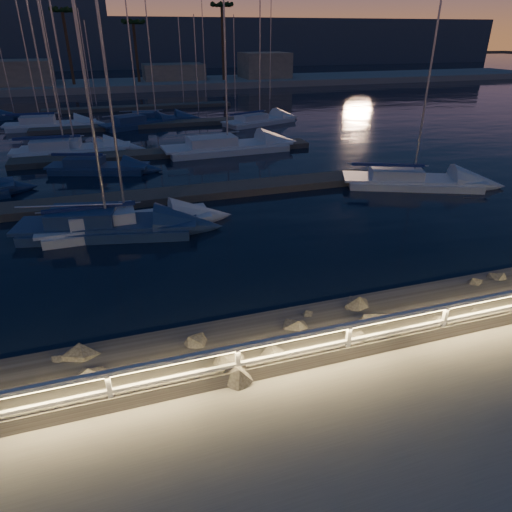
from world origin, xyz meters
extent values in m
plane|color=gray|center=(0.00, 0.00, 0.00)|extent=(400.00, 400.00, 0.00)
cube|color=gray|center=(0.00, -2.50, -0.10)|extent=(240.00, 5.00, 0.20)
cube|color=slate|center=(0.00, 1.50, -0.30)|extent=(240.00, 3.45, 1.29)
plane|color=black|center=(0.00, 80.00, -0.60)|extent=(320.00, 320.00, 0.00)
plane|color=black|center=(0.00, 0.00, -1.20)|extent=(400.00, 400.00, 0.00)
cube|color=white|center=(-5.00, 0.00, 0.50)|extent=(0.11, 0.11, 1.00)
cube|color=white|center=(-2.00, 0.00, 0.50)|extent=(0.11, 0.11, 1.00)
cube|color=white|center=(1.00, 0.00, 0.50)|extent=(0.11, 0.11, 1.00)
cube|color=white|center=(4.00, 0.00, 0.50)|extent=(0.11, 0.11, 1.00)
cube|color=white|center=(0.00, 0.00, 1.00)|extent=(44.00, 0.12, 0.12)
cube|color=white|center=(0.00, 0.00, 0.50)|extent=(44.00, 0.09, 0.09)
cube|color=#FFDC72|center=(0.00, -0.02, 0.92)|extent=(44.00, 0.04, 0.03)
sphere|color=slate|center=(-0.32, 0.64, -0.03)|extent=(0.91, 0.91, 0.91)
sphere|color=slate|center=(7.38, 2.10, -0.35)|extent=(0.81, 0.81, 0.81)
sphere|color=slate|center=(5.65, 0.41, 0.01)|extent=(1.08, 1.08, 1.08)
cube|color=#5F574F|center=(0.00, 16.00, -0.40)|extent=(22.00, 2.00, 0.40)
cube|color=#5F574F|center=(0.00, 26.00, -0.40)|extent=(22.00, 2.00, 0.40)
cube|color=#5F574F|center=(0.00, 38.00, -0.40)|extent=(22.00, 2.00, 0.40)
cube|color=#5F574F|center=(0.00, 50.00, -0.40)|extent=(22.00, 2.00, 0.40)
cube|color=gray|center=(0.00, 74.00, -0.20)|extent=(160.00, 14.00, 1.20)
cube|color=gray|center=(-18.00, 74.00, 1.80)|extent=(14.00, 8.00, 4.00)
cube|color=gray|center=(8.00, 75.00, 1.30)|extent=(10.00, 6.00, 3.00)
cube|color=gray|center=(24.00, 74.00, 2.10)|extent=(8.00, 7.00, 4.60)
cylinder|color=#4A3622|center=(-8.00, 72.00, 5.65)|extent=(0.44, 0.44, 10.50)
cylinder|color=#4A3622|center=(2.00, 73.00, 4.90)|extent=(0.44, 0.44, 9.00)
cylinder|color=#4A3622|center=(16.00, 72.00, 6.15)|extent=(0.44, 0.44, 11.50)
cube|color=#344050|center=(0.00, 130.00, 4.00)|extent=(220.00, 30.00, 14.00)
cube|color=navy|center=(-4.79, 12.00, -0.45)|extent=(7.79, 4.00, 0.58)
cube|color=navy|center=(-4.79, 12.00, -0.08)|extent=(8.32, 3.77, 0.16)
cube|color=navy|center=(-5.80, 12.22, 0.29)|extent=(3.22, 2.43, 0.69)
cylinder|color=#A2A2A6|center=(-4.79, 12.00, 6.48)|extent=(0.13, 0.13, 12.91)
cylinder|color=#A2A2A6|center=(-6.30, 12.33, 0.81)|extent=(4.56, 1.07, 0.08)
cube|color=silver|center=(-3.96, 12.18, -0.45)|extent=(7.24, 2.50, 0.52)
cube|color=silver|center=(-3.96, 12.18, -0.12)|extent=(7.84, 2.15, 0.14)
cube|color=silver|center=(-4.96, 12.17, 0.21)|extent=(2.83, 1.84, 0.61)
cylinder|color=#A2A2A6|center=(-3.96, 12.18, 6.23)|extent=(0.11, 0.11, 12.52)
cylinder|color=#A2A2A6|center=(-5.46, 12.16, 0.68)|extent=(4.51, 0.14, 0.08)
cube|color=silver|center=(12.84, 13.84, -0.45)|extent=(8.00, 5.35, 0.51)
cube|color=silver|center=(12.84, 13.84, -0.13)|extent=(8.43, 5.25, 0.14)
cube|color=silver|center=(11.87, 14.26, 0.20)|extent=(3.47, 2.92, 0.60)
cylinder|color=#A2A2A6|center=(12.84, 13.84, 6.58)|extent=(0.11, 0.11, 13.22)
cylinder|color=#A2A2A6|center=(11.39, 14.46, 0.66)|extent=(4.40, 1.95, 0.07)
cube|color=silver|center=(-7.36, 28.20, -0.45)|extent=(6.99, 2.36, 0.59)
cube|color=silver|center=(-7.36, 28.20, -0.07)|extent=(7.57, 2.01, 0.16)
cube|color=silver|center=(-8.33, 28.20, 0.30)|extent=(2.72, 1.76, 0.70)
cylinder|color=#A2A2A6|center=(-7.36, 28.20, 6.09)|extent=(0.13, 0.13, 12.12)
cylinder|color=#A2A2A6|center=(-8.81, 28.20, 0.84)|extent=(4.36, 0.11, 0.09)
cube|color=navy|center=(-5.09, 22.84, -0.45)|extent=(6.36, 3.80, 0.47)
cube|color=navy|center=(-5.09, 22.84, -0.15)|extent=(6.74, 3.67, 0.13)
cube|color=navy|center=(-5.88, 23.11, 0.15)|extent=(2.70, 2.17, 0.56)
cylinder|color=#A2A2A6|center=(-5.09, 22.84, 5.17)|extent=(0.10, 0.10, 10.48)
cylinder|color=#A2A2A6|center=(-6.28, 23.24, 0.58)|extent=(3.60, 1.25, 0.07)
cube|color=silver|center=(-6.68, 28.76, -0.45)|extent=(7.66, 3.30, 0.54)
cube|color=silver|center=(-6.68, 28.76, -0.11)|extent=(8.24, 3.00, 0.15)
cube|color=silver|center=(-7.71, 28.87, 0.23)|extent=(3.08, 2.17, 0.63)
cylinder|color=#A2A2A6|center=(-6.68, 28.76, 6.44)|extent=(0.12, 0.12, 12.90)
cylinder|color=#A2A2A6|center=(-8.22, 28.93, 0.72)|extent=(4.63, 0.60, 0.08)
cube|color=silver|center=(4.48, 25.70, -0.45)|extent=(9.27, 3.43, 0.61)
cube|color=silver|center=(4.48, 25.70, -0.06)|extent=(10.01, 3.01, 0.17)
cube|color=silver|center=(3.21, 25.64, 0.33)|extent=(3.65, 2.44, 0.72)
cylinder|color=#A2A2A6|center=(4.48, 25.70, 8.00)|extent=(0.13, 0.13, 15.89)
cylinder|color=#A2A2A6|center=(2.58, 25.62, 0.89)|extent=(5.72, 0.33, 0.09)
cube|color=navy|center=(-1.12, 38.36, -0.45)|extent=(7.30, 4.87, 0.54)
cube|color=navy|center=(-1.12, 38.36, -0.11)|extent=(7.70, 4.78, 0.15)
cube|color=navy|center=(-2.01, 37.98, 0.24)|extent=(3.17, 2.66, 0.64)
cylinder|color=#A2A2A6|center=(-1.12, 38.36, 6.03)|extent=(0.12, 0.12, 12.07)
cylinder|color=#A2A2A6|center=(-2.45, 37.79, 0.73)|extent=(4.02, 1.79, 0.08)
cube|color=navy|center=(0.77, 40.33, -0.45)|extent=(6.89, 2.48, 0.49)
cube|color=navy|center=(0.77, 40.33, -0.14)|extent=(7.45, 2.16, 0.13)
cube|color=navy|center=(-0.17, 40.36, 0.18)|extent=(2.70, 1.78, 0.58)
cylinder|color=#A2A2A6|center=(0.77, 40.33, 5.87)|extent=(0.11, 0.11, 11.84)
cylinder|color=#A2A2A6|center=(-0.65, 40.37, 0.62)|extent=(4.26, 0.20, 0.07)
cube|color=silver|center=(10.57, 36.22, -0.45)|extent=(7.87, 4.98, 0.50)
cube|color=silver|center=(10.57, 36.22, -0.13)|extent=(8.32, 4.85, 0.14)
cube|color=silver|center=(9.60, 35.85, 0.19)|extent=(3.38, 2.78, 0.59)
cylinder|color=#A2A2A6|center=(10.57, 36.22, 6.45)|extent=(0.11, 0.11, 12.98)
cylinder|color=#A2A2A6|center=(9.11, 35.67, 0.64)|extent=(4.40, 1.72, 0.07)
cube|color=silver|center=(-9.23, 39.91, -0.45)|extent=(7.73, 2.86, 0.60)
cube|color=silver|center=(-9.23, 39.91, -0.07)|extent=(8.35, 2.51, 0.16)
cube|color=silver|center=(-10.29, 39.95, 0.31)|extent=(3.05, 2.03, 0.70)
cylinder|color=#A2A2A6|center=(-9.23, 39.91, 6.66)|extent=(0.13, 0.13, 13.25)
cylinder|color=#A2A2A6|center=(-10.82, 39.97, 0.85)|extent=(4.77, 0.29, 0.09)
camera|label=1|loc=(-4.28, -8.49, 7.77)|focal=32.00mm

